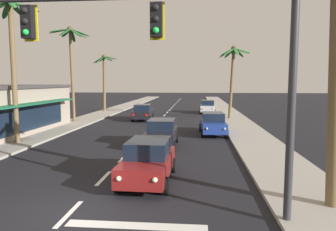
# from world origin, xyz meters

# --- Properties ---
(ground_plane) EXTENTS (220.00, 220.00, 0.00)m
(ground_plane) POSITION_xyz_m (0.00, 0.00, 0.00)
(ground_plane) COLOR black
(sidewalk_right) EXTENTS (3.20, 110.00, 0.14)m
(sidewalk_right) POSITION_xyz_m (7.80, 20.00, 0.07)
(sidewalk_right) COLOR #9E998E
(sidewalk_right) RESTS_ON ground
(sidewalk_left) EXTENTS (3.20, 110.00, 0.14)m
(sidewalk_left) POSITION_xyz_m (-7.80, 20.00, 0.07)
(sidewalk_left) COLOR #9E998E
(sidewalk_left) RESTS_ON ground
(lane_markings) EXTENTS (4.28, 88.47, 0.01)m
(lane_markings) POSITION_xyz_m (0.40, 20.58, 0.00)
(lane_markings) COLOR silver
(lane_markings) RESTS_ON ground
(traffic_signal_mast) EXTENTS (11.22, 0.41, 7.13)m
(traffic_signal_mast) POSITION_xyz_m (2.87, -0.10, 5.09)
(traffic_signal_mast) COLOR #2D2D33
(traffic_signal_mast) RESTS_ON ground
(sedan_lead_at_stop_bar) EXTENTS (2.03, 4.48, 1.68)m
(sedan_lead_at_stop_bar) POSITION_xyz_m (1.93, 3.42, 0.85)
(sedan_lead_at_stop_bar) COLOR maroon
(sedan_lead_at_stop_bar) RESTS_ON ground
(sedan_third_in_queue) EXTENTS (1.96, 4.45, 1.68)m
(sedan_third_in_queue) POSITION_xyz_m (1.69, 10.41, 0.85)
(sedan_third_in_queue) COLOR black
(sedan_third_in_queue) RESTS_ON ground
(sedan_oncoming_far) EXTENTS (2.03, 4.48, 1.68)m
(sedan_oncoming_far) POSITION_xyz_m (-1.75, 23.66, 0.85)
(sedan_oncoming_far) COLOR black
(sedan_oncoming_far) RESTS_ON ground
(sedan_parked_nearest_kerb) EXTENTS (2.07, 4.50, 1.68)m
(sedan_parked_nearest_kerb) POSITION_xyz_m (5.12, 15.24, 0.85)
(sedan_parked_nearest_kerb) COLOR navy
(sedan_parked_nearest_kerb) RESTS_ON ground
(sedan_parked_mid_kerb) EXTENTS (2.06, 4.49, 1.68)m
(sedan_parked_mid_kerb) POSITION_xyz_m (5.30, 31.90, 0.85)
(sedan_parked_mid_kerb) COLOR silver
(sedan_parked_mid_kerb) RESTS_ON ground
(palm_left_second) EXTENTS (3.36, 3.43, 9.22)m
(palm_left_second) POSITION_xyz_m (-7.66, 10.10, 6.69)
(palm_left_second) COLOR brown
(palm_left_second) RESTS_ON ground
(palm_left_third) EXTENTS (3.84, 3.67, 9.40)m
(palm_left_third) POSITION_xyz_m (-8.43, 21.26, 7.04)
(palm_left_third) COLOR brown
(palm_left_third) RESTS_ON ground
(palm_left_farthest) EXTENTS (3.37, 3.19, 7.67)m
(palm_left_farthest) POSITION_xyz_m (-8.47, 32.48, 5.28)
(palm_left_farthest) COLOR brown
(palm_left_farthest) RESTS_ON ground
(palm_right_third) EXTENTS (3.43, 3.55, 7.83)m
(palm_right_third) POSITION_xyz_m (7.66, 25.27, 5.85)
(palm_right_third) COLOR brown
(palm_right_third) RESTS_ON ground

